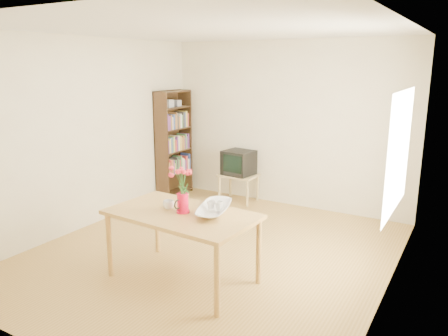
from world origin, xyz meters
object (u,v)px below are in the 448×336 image
Objects in this scene: mug at (169,205)px; television at (239,162)px; table at (182,219)px; pitcher at (183,204)px; bowl at (214,193)px.

television is (-0.60, 2.67, -0.13)m from mug.
mug is 2.74m from television.
table is 7.41× the size of pitcher.
pitcher is 0.48× the size of bowl.
pitcher is 0.20m from mug.
table is 0.44m from bowl.
television is at bearing -71.62° from mug.
table is 3.10× the size of television.
bowl reaches higher than mug.
bowl is at bearing -156.32° from mug.
television is at bearing 113.07° from bowl.
mug is at bearing -176.06° from pitcher.
bowl is 0.87× the size of television.
television reaches higher than mug.
mug is 0.23× the size of television.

